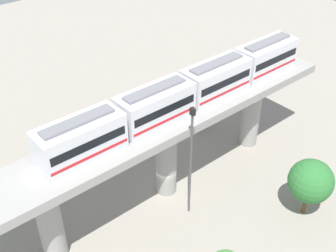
% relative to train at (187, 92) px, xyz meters
% --- Properties ---
extents(ground_plane, '(120.00, 120.00, 0.00)m').
position_rel_train_xyz_m(ground_plane, '(0.00, 2.32, -9.96)').
color(ground_plane, gray).
extents(viaduct, '(5.20, 35.80, 8.43)m').
position_rel_train_xyz_m(viaduct, '(0.00, 2.32, -3.44)').
color(viaduct, '#999691').
rests_on(viaduct, ground).
extents(train, '(2.64, 27.45, 3.24)m').
position_rel_train_xyz_m(train, '(0.00, 0.00, 0.00)').
color(train, silver).
rests_on(train, viaduct).
extents(parked_car_white, '(2.57, 4.47, 1.76)m').
position_rel_train_xyz_m(parked_car_white, '(11.54, -7.00, -9.22)').
color(parked_car_white, white).
rests_on(parked_car_white, ground).
extents(parked_car_silver, '(2.49, 4.44, 1.76)m').
position_rel_train_xyz_m(parked_car_silver, '(6.18, -8.02, -9.22)').
color(parked_car_silver, '#B2B5BA').
rests_on(parked_car_silver, ground).
extents(tree_far_corner, '(3.91, 3.91, 5.65)m').
position_rel_train_xyz_m(tree_far_corner, '(-10.14, -5.31, -6.28)').
color(tree_far_corner, brown).
rests_on(tree_far_corner, ground).
extents(signal_post, '(0.44, 0.28, 11.03)m').
position_rel_train_xyz_m(signal_post, '(-3.40, 2.52, -3.92)').
color(signal_post, '#4C4C51').
rests_on(signal_post, ground).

